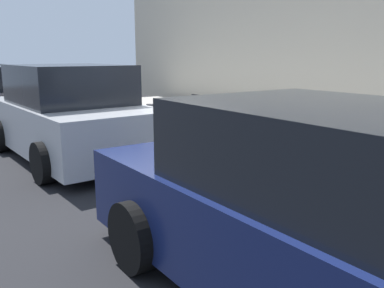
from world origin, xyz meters
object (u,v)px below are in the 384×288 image
(parked_car_silver_1, at_px, (71,115))
(bollard_post, at_px, (150,119))
(suitcase_olive_1, at_px, (340,171))
(suitcase_black_5, at_px, (239,139))
(parked_car_navy_0, at_px, (344,223))
(suitcase_teal_2, at_px, (310,162))
(parked_car_charcoal_2, at_px, (11,96))
(fire_hydrant, at_px, (174,120))
(suitcase_navy_7, at_px, (197,130))
(suitcase_red_6, at_px, (213,139))
(suitcase_navy_0, at_px, (376,183))
(suitcase_silver_3, at_px, (282,152))
(suitcase_maroon_4, at_px, (257,148))

(parked_car_silver_1, bearing_deg, bollard_post, -75.34)
(bollard_post, xyz_separation_m, parked_car_silver_1, (-0.50, 1.93, 0.31))
(suitcase_olive_1, bearing_deg, suitcase_black_5, -3.09)
(suitcase_olive_1, bearing_deg, parked_car_navy_0, 126.14)
(suitcase_black_5, bearing_deg, suitcase_teal_2, 179.54)
(parked_car_charcoal_2, bearing_deg, suitcase_olive_1, -167.94)
(fire_hydrant, bearing_deg, suitcase_black_5, -177.80)
(parked_car_navy_0, bearing_deg, fire_hydrant, -20.55)
(bollard_post, bearing_deg, parked_car_silver_1, 104.66)
(suitcase_navy_7, distance_m, parked_car_navy_0, 5.08)
(bollard_post, height_order, parked_car_navy_0, parked_car_navy_0)
(suitcase_black_5, xyz_separation_m, parked_car_navy_0, (-3.59, 2.16, 0.25))
(suitcase_red_6, distance_m, parked_car_silver_1, 2.65)
(bollard_post, bearing_deg, parked_car_charcoal_2, 22.22)
(parked_car_charcoal_2, bearing_deg, suitcase_teal_2, -166.61)
(fire_hydrant, height_order, bollard_post, fire_hydrant)
(suitcase_olive_1, relative_size, suitcase_black_5, 0.66)
(suitcase_teal_2, distance_m, fire_hydrant, 3.51)
(suitcase_teal_2, relative_size, parked_car_navy_0, 0.12)
(suitcase_black_5, relative_size, parked_car_silver_1, 0.21)
(suitcase_teal_2, bearing_deg, suitcase_black_5, -0.46)
(parked_car_silver_1, distance_m, parked_car_charcoal_2, 5.23)
(suitcase_black_5, height_order, suitcase_navy_7, suitcase_navy_7)
(fire_hydrant, height_order, parked_car_charcoal_2, parked_car_charcoal_2)
(suitcase_black_5, xyz_separation_m, parked_car_silver_1, (2.24, 2.16, 0.31))
(suitcase_navy_0, distance_m, bollard_post, 5.35)
(bollard_post, distance_m, parked_car_silver_1, 2.02)
(suitcase_red_6, bearing_deg, suitcase_black_5, -164.85)
(suitcase_olive_1, relative_size, suitcase_red_6, 0.78)
(suitcase_teal_2, distance_m, suitcase_silver_3, 0.55)
(suitcase_red_6, xyz_separation_m, parked_car_navy_0, (-4.14, 2.01, 0.33))
(suitcase_navy_0, height_order, suitcase_red_6, suitcase_navy_0)
(suitcase_navy_0, bearing_deg, suitcase_teal_2, -5.97)
(parked_car_silver_1, height_order, parked_car_charcoal_2, parked_car_silver_1)
(suitcase_navy_7, distance_m, parked_car_charcoal_2, 6.72)
(suitcase_navy_0, bearing_deg, fire_hydrant, -0.61)
(parked_car_navy_0, height_order, parked_car_charcoal_2, parked_car_charcoal_2)
(bollard_post, bearing_deg, suitcase_silver_3, -176.57)
(parked_car_navy_0, bearing_deg, suitcase_olive_1, -53.86)
(suitcase_navy_0, relative_size, suitcase_silver_3, 0.90)
(suitcase_silver_3, bearing_deg, suitcase_olive_1, 174.28)
(suitcase_teal_2, bearing_deg, parked_car_charcoal_2, 13.39)
(fire_hydrant, bearing_deg, parked_car_charcoal_2, 20.70)
(fire_hydrant, height_order, parked_car_silver_1, parked_car_silver_1)
(suitcase_silver_3, height_order, suitcase_maroon_4, suitcase_silver_3)
(parked_car_silver_1, bearing_deg, suitcase_red_6, -130.03)
(suitcase_silver_3, relative_size, suitcase_red_6, 1.13)
(suitcase_teal_2, height_order, parked_car_silver_1, parked_car_silver_1)
(suitcase_teal_2, distance_m, bollard_post, 4.29)
(suitcase_teal_2, bearing_deg, suitcase_navy_0, 174.03)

